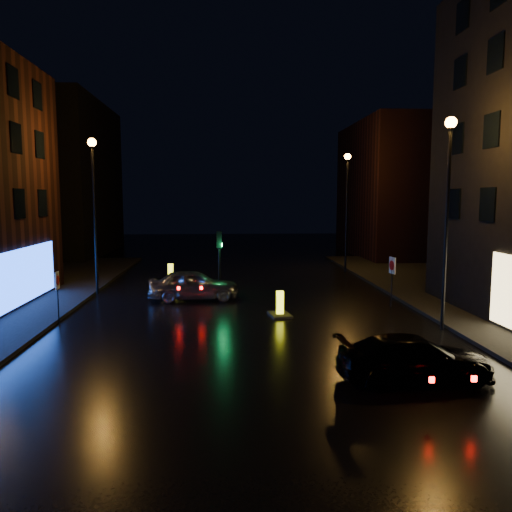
# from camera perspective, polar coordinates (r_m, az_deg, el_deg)

# --- Properties ---
(ground) EXTENTS (120.00, 120.00, 0.00)m
(ground) POSITION_cam_1_polar(r_m,az_deg,el_deg) (14.14, 0.49, -15.23)
(ground) COLOR black
(ground) RESTS_ON ground
(building_far_left) EXTENTS (8.00, 16.00, 14.00)m
(building_far_left) POSITION_cam_1_polar(r_m,az_deg,el_deg) (50.40, -21.35, 8.19)
(building_far_left) COLOR black
(building_far_left) RESTS_ON ground
(building_far_right) EXTENTS (8.00, 14.00, 12.00)m
(building_far_right) POSITION_cam_1_polar(r_m,az_deg,el_deg) (47.83, 15.87, 7.30)
(building_far_right) COLOR black
(building_far_right) RESTS_ON ground
(street_lamp_lfar) EXTENTS (0.44, 0.44, 8.37)m
(street_lamp_lfar) POSITION_cam_1_polar(r_m,az_deg,el_deg) (27.93, -18.05, 6.94)
(street_lamp_lfar) COLOR black
(street_lamp_lfar) RESTS_ON ground
(street_lamp_rnear) EXTENTS (0.44, 0.44, 8.37)m
(street_lamp_rnear) POSITION_cam_1_polar(r_m,az_deg,el_deg) (21.01, 21.09, 7.02)
(street_lamp_rnear) COLOR black
(street_lamp_rnear) RESTS_ON ground
(street_lamp_rfar) EXTENTS (0.44, 0.44, 8.37)m
(street_lamp_rfar) POSITION_cam_1_polar(r_m,az_deg,el_deg) (36.16, 10.35, 7.03)
(street_lamp_rfar) COLOR black
(street_lamp_rfar) RESTS_ON ground
(traffic_signal) EXTENTS (1.40, 2.40, 3.45)m
(traffic_signal) POSITION_cam_1_polar(r_m,az_deg,el_deg) (27.50, -4.19, -3.33)
(traffic_signal) COLOR black
(traffic_signal) RESTS_ON ground
(silver_hatchback) EXTENTS (4.73, 2.17, 1.57)m
(silver_hatchback) POSITION_cam_1_polar(r_m,az_deg,el_deg) (26.10, -7.15, -3.28)
(silver_hatchback) COLOR #98999F
(silver_hatchback) RESTS_ON ground
(dark_sedan) EXTENTS (4.56, 1.98, 1.31)m
(dark_sedan) POSITION_cam_1_polar(r_m,az_deg,el_deg) (15.41, 17.68, -11.09)
(dark_sedan) COLOR black
(dark_sedan) RESTS_ON ground
(bollard_near) EXTENTS (1.06, 1.42, 1.14)m
(bollard_near) POSITION_cam_1_polar(r_m,az_deg,el_deg) (22.47, 2.75, -6.25)
(bollard_near) COLOR black
(bollard_near) RESTS_ON ground
(bollard_far) EXTENTS (1.14, 1.45, 1.12)m
(bollard_far) POSITION_cam_1_polar(r_m,az_deg,el_deg) (32.09, -9.72, -2.43)
(bollard_far) COLOR black
(bollard_far) RESTS_ON ground
(road_sign_left) EXTENTS (0.09, 0.54, 2.21)m
(road_sign_left) POSITION_cam_1_polar(r_m,az_deg,el_deg) (22.39, -21.75, -3.10)
(road_sign_left) COLOR black
(road_sign_left) RESTS_ON ground
(road_sign_right) EXTENTS (0.14, 0.59, 2.44)m
(road_sign_right) POSITION_cam_1_polar(r_m,az_deg,el_deg) (24.91, 15.30, -1.52)
(road_sign_right) COLOR black
(road_sign_right) RESTS_ON ground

